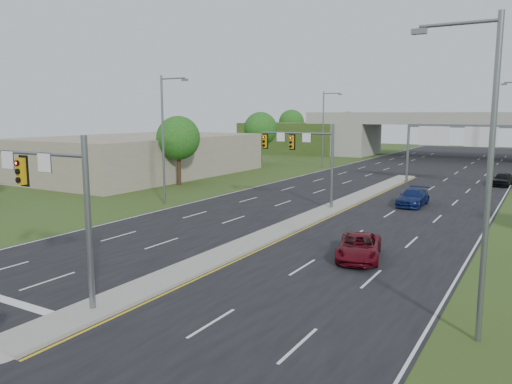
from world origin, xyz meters
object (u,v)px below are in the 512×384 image
Objects in this scene: overpass at (450,138)px; car_far_c at (503,179)px; signal_mast_near at (47,190)px; car_far_b at (413,197)px; sign_gantry at (460,138)px; signal_mast_far at (307,151)px; car_far_a at (359,247)px.

overpass reaches higher than car_far_c.
signal_mast_near is 1.42× the size of car_far_b.
signal_mast_near is 49.44m from car_far_c.
sign_gantry is 2.35× the size of car_far_b.
signal_mast_far is 21.91m from sign_gantry.
car_far_a is at bearing 54.47° from signal_mast_near.
signal_mast_near reaches higher than car_far_a.
sign_gantry is 0.14× the size of overpass.
signal_mast_far reaches higher than car_far_c.
car_far_c is (4.32, 2.47, -4.49)m from sign_gantry.
car_far_a is at bearing -54.44° from signal_mast_far.
signal_mast_near is 80.11m from overpass.
car_far_b is at bearing 34.23° from signal_mast_far.
overpass is 67.96m from car_far_a.
car_far_a is 0.96× the size of car_far_b.
signal_mast_far is (0.00, 25.00, 0.00)m from signal_mast_near.
overpass is at bearing 113.85° from car_far_c.
car_far_b is (7.67, 5.22, -3.99)m from signal_mast_far.
car_far_c reaches higher than car_far_b.
car_far_a is at bearing -84.36° from overpass.
car_far_b is at bearing -83.82° from overpass.
signal_mast_near is at bearing -101.25° from sign_gantry.
sign_gantry is 15.50m from car_far_b.
sign_gantry is at bearing 85.30° from car_far_b.
signal_mast_near reaches higher than car_far_b.
signal_mast_near and signal_mast_far have the same top height.
car_far_a is 17.75m from car_far_b.
car_far_b is (5.40, -49.86, -2.82)m from overpass.
car_far_a is (6.67, -67.57, -2.87)m from overpass.
car_far_b is 18.13m from car_far_c.
sign_gantry is at bearing 75.54° from car_far_a.
car_far_c is at bearing -71.36° from overpass.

